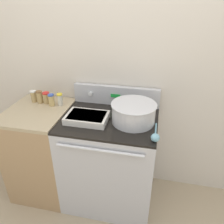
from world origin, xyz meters
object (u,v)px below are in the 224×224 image
Objects in this scene: casserole_dish at (87,117)px; spice_jar_brown_cap at (40,97)px; spice_jar_blue_cap at (51,100)px; spice_jar_yellow_cap at (60,100)px; mixing_bowl at (134,112)px; ladle at (155,137)px; spice_jar_white_cap at (34,96)px; spice_jar_red_cap at (46,98)px.

spice_jar_brown_cap is (-0.54, 0.21, 0.04)m from casserole_dish.
spice_jar_blue_cap is 0.96× the size of spice_jar_brown_cap.
spice_jar_blue_cap is (-0.08, -0.02, -0.00)m from spice_jar_yellow_cap.
spice_jar_blue_cap reaches higher than casserole_dish.
mixing_bowl reaches higher than casserole_dish.
spice_jar_yellow_cap reaches higher than ladle.
spice_jar_white_cap is at bearing 171.08° from mixing_bowl.
casserole_dish is 2.92× the size of spice_jar_brown_cap.
spice_jar_brown_cap is at bearing -4.10° from spice_jar_white_cap.
spice_jar_yellow_cap is (-0.89, 0.36, 0.04)m from ladle.
spice_jar_white_cap is at bearing 178.81° from spice_jar_red_cap.
ladle is at bearing -49.97° from mixing_bowl.
casserole_dish is 1.27× the size of ladle.
spice_jar_white_cap is (-1.17, 0.38, 0.04)m from ladle.
spice_jar_blue_cap is 1.00× the size of spice_jar_white_cap.
ladle is 1.03m from spice_jar_blue_cap.
mixing_bowl is 1.08× the size of casserole_dish.
casserole_dish is 0.44m from spice_jar_blue_cap.
spice_jar_brown_cap is at bearing 158.36° from casserole_dish.
spice_jar_brown_cap is (-0.21, 0.01, 0.00)m from spice_jar_yellow_cap.
ladle is at bearing -15.79° from casserole_dish.
mixing_bowl is 3.15× the size of spice_jar_brown_cap.
casserole_dish is at bearing -19.86° from spice_jar_white_cap.
spice_jar_brown_cap reaches higher than casserole_dish.
mixing_bowl is 1.00m from spice_jar_white_cap.
mixing_bowl is 0.93m from spice_jar_brown_cap.
casserole_dish is 3.13× the size of spice_jar_red_cap.
ladle is 1.17m from spice_jar_brown_cap.
spice_jar_blue_cap reaches higher than spice_jar_red_cap.
spice_jar_red_cap is (-0.15, 0.01, -0.00)m from spice_jar_yellow_cap.
mixing_bowl is 0.79m from spice_jar_blue_cap.
ladle is 2.39× the size of spice_jar_white_cap.
spice_jar_yellow_cap is (-0.33, 0.20, 0.04)m from casserole_dish.
spice_jar_red_cap is at bearing 160.07° from ladle.
spice_jar_brown_cap is at bearing 165.26° from spice_jar_blue_cap.
spice_jar_yellow_cap is 0.99× the size of spice_jar_brown_cap.
ladle is 1.23m from spice_jar_white_cap.
spice_jar_brown_cap is (-0.14, 0.04, 0.00)m from spice_jar_blue_cap.
spice_jar_yellow_cap is at bearing 148.31° from casserole_dish.
spice_jar_brown_cap is at bearing 161.30° from ladle.
spice_jar_red_cap is at bearing 169.88° from mixing_bowl.
ladle is (0.57, -0.16, -0.00)m from casserole_dish.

